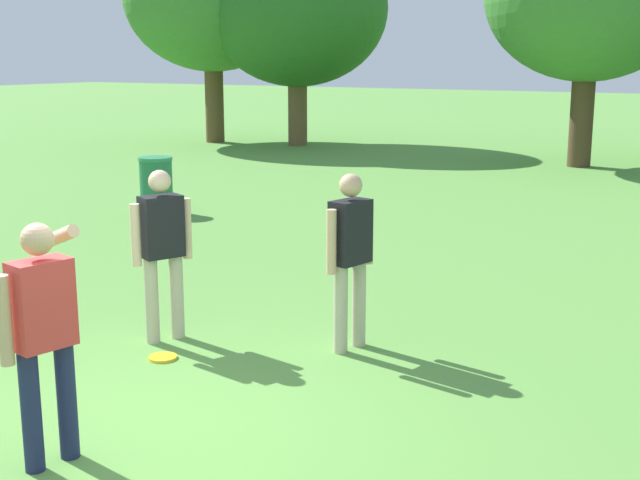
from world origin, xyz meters
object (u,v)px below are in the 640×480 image
Objects in this scene: person_catcher at (42,326)px; frisbee at (163,357)px; person_bystander at (162,244)px; trash_can_beside_table at (156,185)px; person_thrower at (350,250)px; tree_broad_center at (297,9)px.

person_catcher is 6.39× the size of frisbee.
person_bystander is 1.71× the size of trash_can_beside_table.
tree_broad_center is (-10.03, 15.33, 3.05)m from person_thrower.
person_thrower is at bearing 77.77° from person_catcher.
trash_can_beside_table is at bearing 131.51° from person_bystander.
person_thrower is at bearing -56.81° from tree_broad_center.
person_bystander reaches higher than trash_can_beside_table.
person_bystander is at bearing -62.33° from tree_broad_center.
frisbee is at bearing -48.80° from trash_can_beside_table.
person_catcher is at bearing -66.99° from person_bystander.
frisbee is 19.00m from tree_broad_center.
person_bystander is (-1.64, -0.67, 0.00)m from person_thrower.
frisbee is (-0.67, 1.91, -0.95)m from person_catcher.
person_thrower is 7.69m from trash_can_beside_table.
tree_broad_center is at bearing 109.38° from trash_can_beside_table.
trash_can_beside_table is 12.00m from tree_broad_center.
trash_can_beside_table is at bearing 131.20° from frisbee.
person_catcher is at bearing -70.58° from frisbee.
person_thrower is 1.00× the size of person_catcher.
tree_broad_center is at bearing 117.93° from frisbee.
person_thrower is at bearing -35.93° from trash_can_beside_table.
person_catcher is 9.36m from trash_can_beside_table.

